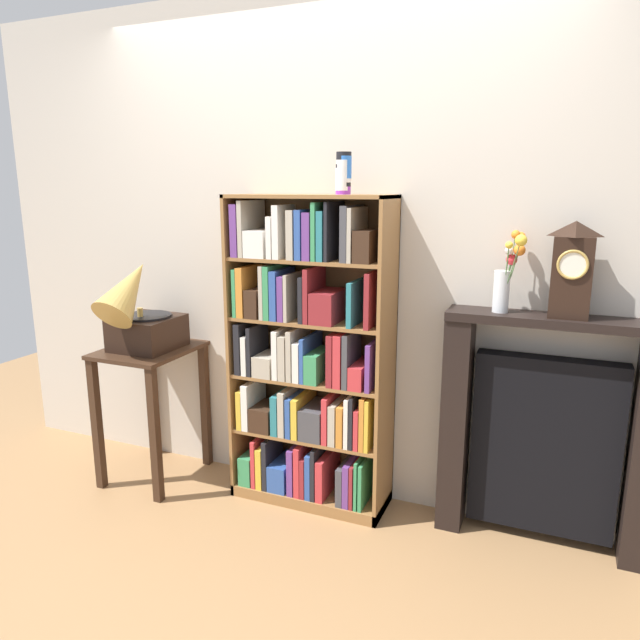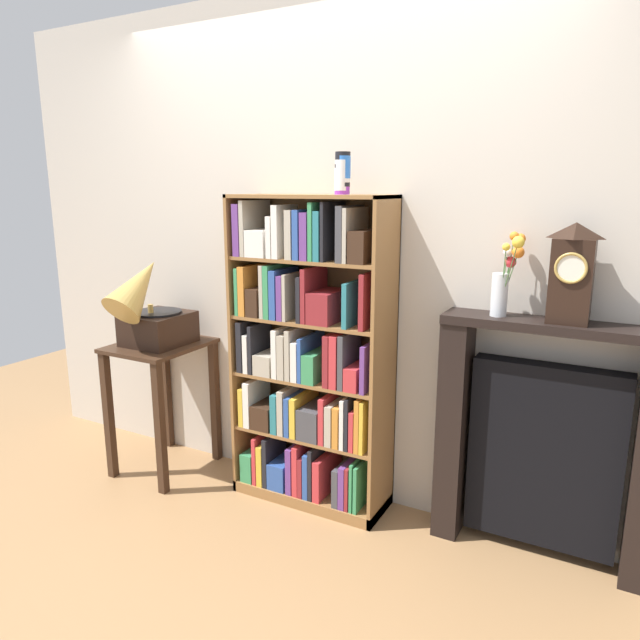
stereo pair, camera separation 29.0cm
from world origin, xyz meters
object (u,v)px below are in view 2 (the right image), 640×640
Objects in this scene: mantel_clock at (572,273)px; side_table_left at (162,379)px; flower_vase at (506,277)px; bookshelf at (308,367)px; fireplace_mantel at (544,443)px; cup_stack at (342,173)px; gramophone at (149,309)px.

side_table_left is at bearing -175.63° from mantel_clock.
bookshelf is at bearing -176.29° from flower_vase.
fireplace_mantel is at bearing 158.90° from mantel_clock.
cup_stack is at bearing 5.79° from side_table_left.
mantel_clock is at bearing -0.63° from flower_vase.
bookshelf is 2.91× the size of gramophone.
mantel_clock is (1.20, 0.06, 0.56)m from bookshelf.
cup_stack is at bearing -176.03° from fireplace_mantel.
fireplace_mantel is (2.08, 0.18, -0.02)m from side_table_left.
gramophone is 1.34× the size of mantel_clock.
bookshelf is 0.98m from cup_stack.
cup_stack is 1.52m from fireplace_mantel.
gramophone is 1.51× the size of flower_vase.
fireplace_mantel is at bearing 4.94° from side_table_left.
cup_stack is 0.47× the size of mantel_clock.
gramophone is at bearing -173.06° from flower_vase.
fireplace_mantel is at bearing 6.63° from gramophone.
fireplace_mantel is 0.76m from mantel_clock.
cup_stack reaches higher than bookshelf.
gramophone reaches higher than side_table_left.
side_table_left is at bearing 90.00° from gramophone.
mantel_clock is at bearing 2.77° from bookshelf.
mantel_clock is at bearing 2.81° from cup_stack.
cup_stack is 0.25× the size of side_table_left.
fireplace_mantel is at bearing 3.75° from bookshelf.
cup_stack is 1.60m from side_table_left.
gramophone is at bearing -173.98° from mantel_clock.
cup_stack reaches higher than mantel_clock.
bookshelf is 4.38× the size of flower_vase.
bookshelf is at bearing -176.25° from fireplace_mantel.
side_table_left is 1.87× the size of mantel_clock.
flower_vase is at bearing 3.71° from bookshelf.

